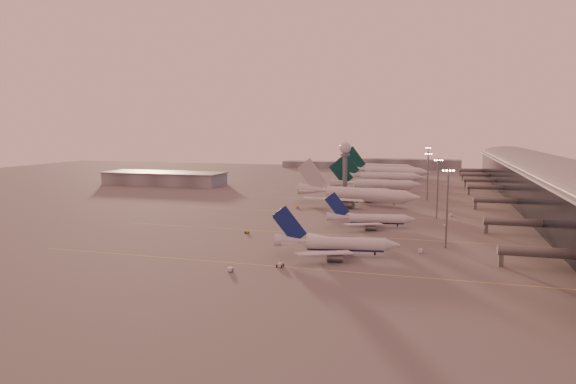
# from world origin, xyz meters

# --- Properties ---
(ground) EXTENTS (700.00, 700.00, 0.00)m
(ground) POSITION_xyz_m (0.00, 0.00, 0.00)
(ground) COLOR #555252
(ground) RESTS_ON ground
(taxiway_markings) EXTENTS (180.00, 185.25, 0.02)m
(taxiway_markings) POSITION_xyz_m (30.00, 56.00, 0.01)
(taxiway_markings) COLOR #ECDB53
(taxiway_markings) RESTS_ON ground
(terminal) EXTENTS (57.00, 362.00, 23.04)m
(terminal) POSITION_xyz_m (107.88, 110.09, 10.52)
(terminal) COLOR black
(terminal) RESTS_ON ground
(hangar) EXTENTS (82.00, 27.00, 8.50)m
(hangar) POSITION_xyz_m (-120.00, 140.00, 4.32)
(hangar) COLOR slate
(hangar) RESTS_ON ground
(radar_tower) EXTENTS (6.40, 6.40, 31.10)m
(radar_tower) POSITION_xyz_m (5.00, 120.00, 20.95)
(radar_tower) COLOR slate
(radar_tower) RESTS_ON ground
(mast_a) EXTENTS (3.60, 0.56, 25.00)m
(mast_a) POSITION_xyz_m (58.00, 0.00, 13.74)
(mast_a) COLOR slate
(mast_a) RESTS_ON ground
(mast_b) EXTENTS (3.60, 0.56, 25.00)m
(mast_b) POSITION_xyz_m (55.00, 55.00, 13.74)
(mast_b) COLOR slate
(mast_b) RESTS_ON ground
(mast_c) EXTENTS (3.60, 0.56, 25.00)m
(mast_c) POSITION_xyz_m (50.00, 110.00, 13.74)
(mast_c) COLOR slate
(mast_c) RESTS_ON ground
(mast_d) EXTENTS (3.60, 0.56, 25.00)m
(mast_d) POSITION_xyz_m (48.00, 200.00, 13.74)
(mast_d) COLOR slate
(mast_d) RESTS_ON ground
(distant_horizon) EXTENTS (165.00, 37.50, 9.00)m
(distant_horizon) POSITION_xyz_m (2.62, 325.14, 3.89)
(distant_horizon) COLOR slate
(distant_horizon) RESTS_ON ground
(narrowbody_near) EXTENTS (36.99, 29.31, 14.53)m
(narrowbody_near) POSITION_xyz_m (27.37, -19.06, 2.94)
(narrowbody_near) COLOR silver
(narrowbody_near) RESTS_ON ground
(narrowbody_mid) EXTENTS (33.59, 26.60, 13.20)m
(narrowbody_mid) POSITION_xyz_m (31.20, 27.79, 2.67)
(narrowbody_mid) COLOR silver
(narrowbody_mid) RESTS_ON ground
(widebody_white) EXTENTS (62.53, 49.60, 22.26)m
(widebody_white) POSITION_xyz_m (17.37, 83.76, 3.86)
(widebody_white) COLOR silver
(widebody_white) RESTS_ON ground
(greentail_a) EXTENTS (53.00, 42.40, 19.44)m
(greentail_a) POSITION_xyz_m (20.50, 136.06, 3.43)
(greentail_a) COLOR silver
(greentail_a) RESTS_ON ground
(greentail_b) EXTENTS (57.25, 46.08, 20.79)m
(greentail_b) POSITION_xyz_m (17.73, 185.03, 3.67)
(greentail_b) COLOR silver
(greentail_b) RESTS_ON ground
(greentail_c) EXTENTS (65.39, 52.40, 23.89)m
(greentail_c) POSITION_xyz_m (18.11, 222.90, 4.22)
(greentail_c) COLOR silver
(greentail_c) RESTS_ON ground
(greentail_d) EXTENTS (62.99, 50.47, 23.02)m
(greentail_d) POSITION_xyz_m (8.61, 260.64, 4.07)
(greentail_d) COLOR silver
(greentail_d) RESTS_ON ground
(gsv_truck_a) EXTENTS (6.20, 3.10, 2.39)m
(gsv_truck_a) POSITION_xyz_m (4.82, -43.55, 1.22)
(gsv_truck_a) COLOR silver
(gsv_truck_a) RESTS_ON ground
(gsv_tug_near) EXTENTS (2.55, 3.99, 1.10)m
(gsv_tug_near) POSITION_xyz_m (15.39, -35.76, 0.57)
(gsv_tug_near) COLOR silver
(gsv_tug_near) RESTS_ON ground
(gsv_catering_a) EXTENTS (5.99, 3.32, 4.68)m
(gsv_catering_a) POSITION_xyz_m (50.99, -8.72, 2.34)
(gsv_catering_a) COLOR silver
(gsv_catering_a) RESTS_ON ground
(gsv_tug_mid) EXTENTS (3.36, 3.54, 0.88)m
(gsv_tug_mid) POSITION_xyz_m (-9.20, 3.75, 0.45)
(gsv_tug_mid) COLOR gold
(gsv_tug_mid) RESTS_ON ground
(gsv_truck_b) EXTENTS (5.21, 3.33, 1.98)m
(gsv_truck_b) POSITION_xyz_m (58.52, 36.49, 1.01)
(gsv_truck_b) COLOR silver
(gsv_truck_b) RESTS_ON ground
(gsv_truck_c) EXTENTS (6.19, 3.25, 2.38)m
(gsv_truck_c) POSITION_xyz_m (-6.96, 65.06, 1.21)
(gsv_truck_c) COLOR gold
(gsv_truck_c) RESTS_ON ground
(gsv_catering_b) EXTENTS (5.75, 2.99, 4.58)m
(gsv_catering_b) POSITION_xyz_m (61.09, 61.41, 2.29)
(gsv_catering_b) COLOR silver
(gsv_catering_b) RESTS_ON ground
(gsv_tug_far) EXTENTS (3.86, 3.56, 0.95)m
(gsv_tug_far) POSITION_xyz_m (22.14, 92.28, 0.49)
(gsv_tug_far) COLOR #525456
(gsv_tug_far) RESTS_ON ground
(gsv_tug_hangar) EXTENTS (3.72, 3.07, 0.92)m
(gsv_tug_hangar) POSITION_xyz_m (35.16, 151.62, 0.47)
(gsv_tug_hangar) COLOR silver
(gsv_tug_hangar) RESTS_ON ground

